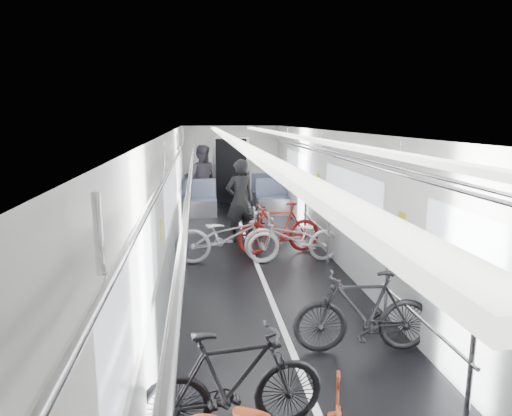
% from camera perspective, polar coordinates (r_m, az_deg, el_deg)
% --- Properties ---
extents(car_shell, '(3.02, 14.01, 2.41)m').
position_cam_1_polar(car_shell, '(9.19, -0.77, 1.77)').
color(car_shell, black).
rests_on(car_shell, ground).
extents(bike_left_mid, '(1.62, 0.64, 0.95)m').
position_cam_1_polar(bike_left_mid, '(4.06, -2.86, -20.96)').
color(bike_left_mid, black).
rests_on(bike_left_mid, floor).
extents(bike_left_far, '(1.94, 0.76, 1.00)m').
position_cam_1_polar(bike_left_far, '(8.39, -3.60, -3.55)').
color(bike_left_far, '#A9A8AD').
rests_on(bike_left_far, floor).
extents(bike_right_near, '(1.63, 0.56, 0.96)m').
position_cam_1_polar(bike_right_near, '(5.43, 13.28, -12.49)').
color(bike_right_near, black).
rests_on(bike_right_near, floor).
extents(bike_right_mid, '(1.76, 0.66, 0.91)m').
position_cam_1_polar(bike_right_mid, '(8.45, 4.82, -3.77)').
color(bike_right_mid, silver).
rests_on(bike_right_mid, floor).
extents(bike_right_far, '(1.74, 0.72, 1.02)m').
position_cam_1_polar(bike_right_far, '(8.97, 2.91, -2.52)').
color(bike_right_far, maroon).
rests_on(bike_right_far, floor).
extents(bike_aisle, '(1.08, 1.78, 0.88)m').
position_cam_1_polar(bike_aisle, '(9.78, -0.09, -1.75)').
color(bike_aisle, black).
rests_on(bike_aisle, floor).
extents(person_standing, '(0.75, 0.61, 1.79)m').
position_cam_1_polar(person_standing, '(9.76, -2.00, 0.91)').
color(person_standing, black).
rests_on(person_standing, floor).
extents(person_seated, '(1.08, 0.93, 1.90)m').
position_cam_1_polar(person_seated, '(12.95, -6.79, 3.64)').
color(person_seated, '#343038').
rests_on(person_seated, floor).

